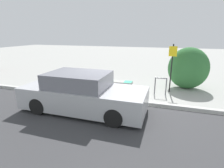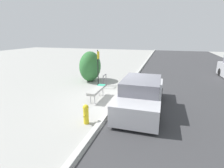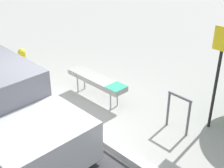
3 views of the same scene
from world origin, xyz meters
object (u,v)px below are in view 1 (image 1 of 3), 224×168
Objects in this scene: bike_rack at (161,84)px; sign_post at (172,64)px; bench at (115,82)px; parked_car_near at (82,94)px; fire_hydrant at (63,83)px.

sign_post reaches higher than bike_rack.
bench is 2.14m from bike_rack.
sign_post reaches higher than parked_car_near.
sign_post reaches higher than fire_hydrant.
fire_hydrant is (-2.49, -0.54, -0.11)m from bench.
parked_car_near reaches higher than fire_hydrant.
bench is 2.38m from parked_car_near.
bike_rack is 1.13m from sign_post.
bike_rack is 3.73m from parked_car_near.
sign_post is 4.49m from parked_car_near.
bench is at bearing -171.47° from bike_rack.
bench is 2.82m from sign_post.
bike_rack reaches higher than fire_hydrant.
parked_car_near is at bearing -102.64° from bench.
sign_post is at bearing 15.99° from fire_hydrant.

